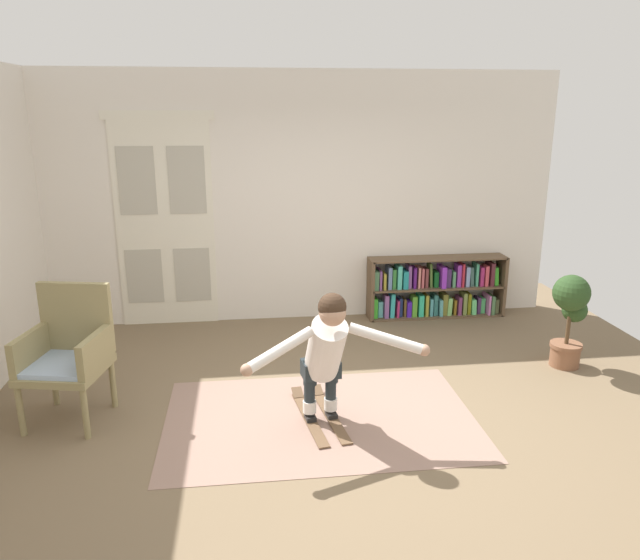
# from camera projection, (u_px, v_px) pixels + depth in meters

# --- Properties ---
(ground_plane) EXTENTS (7.20, 7.20, 0.00)m
(ground_plane) POSITION_uv_depth(u_px,v_px,m) (335.00, 418.00, 4.98)
(ground_plane) COLOR brown
(back_wall) EXTENTS (6.00, 0.10, 2.90)m
(back_wall) POSITION_uv_depth(u_px,v_px,m) (303.00, 199.00, 7.06)
(back_wall) COLOR silver
(back_wall) RESTS_ON ground
(double_door) EXTENTS (1.22, 0.05, 2.45)m
(double_door) POSITION_uv_depth(u_px,v_px,m) (165.00, 221.00, 6.88)
(double_door) COLOR silver
(double_door) RESTS_ON ground
(rug) EXTENTS (2.54, 1.65, 0.01)m
(rug) POSITION_uv_depth(u_px,v_px,m) (320.00, 418.00, 4.97)
(rug) COLOR gray
(rug) RESTS_ON ground
(bookshelf) EXTENTS (1.68, 0.30, 0.74)m
(bookshelf) POSITION_uv_depth(u_px,v_px,m) (435.00, 289.00, 7.36)
(bookshelf) COLOR brown
(bookshelf) RESTS_ON ground
(wicker_chair) EXTENTS (0.71, 0.71, 1.10)m
(wicker_chair) POSITION_uv_depth(u_px,v_px,m) (68.00, 351.00, 4.86)
(wicker_chair) COLOR #928457
(wicker_chair) RESTS_ON ground
(potted_plant) EXTENTS (0.43, 0.50, 0.96)m
(potted_plant) POSITION_uv_depth(u_px,v_px,m) (570.00, 310.00, 5.83)
(potted_plant) COLOR brown
(potted_plant) RESTS_ON ground
(skis_pair) EXTENTS (0.40, 0.97, 0.07)m
(skis_pair) POSITION_uv_depth(u_px,v_px,m) (319.00, 414.00, 5.00)
(skis_pair) COLOR brown
(skis_pair) RESTS_ON rug
(person_skier) EXTENTS (1.41, 0.77, 1.11)m
(person_skier) POSITION_uv_depth(u_px,v_px,m) (326.00, 348.00, 4.61)
(person_skier) COLOR white
(person_skier) RESTS_ON skis_pair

